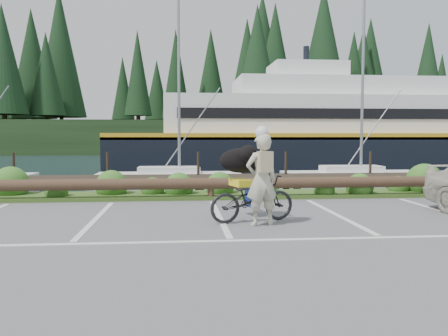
# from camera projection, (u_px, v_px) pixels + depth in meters

# --- Properties ---
(ground) EXTENTS (72.00, 72.00, 0.00)m
(ground) POSITION_uv_depth(u_px,v_px,m) (229.00, 236.00, 8.27)
(ground) COLOR #565658
(harbor_backdrop) EXTENTS (170.00, 160.00, 30.00)m
(harbor_backdrop) POSITION_uv_depth(u_px,v_px,m) (186.00, 145.00, 86.24)
(harbor_backdrop) COLOR #162636
(harbor_backdrop) RESTS_ON ground
(vegetation_strip) EXTENTS (34.00, 1.60, 0.10)m
(vegetation_strip) POSITION_uv_depth(u_px,v_px,m) (209.00, 195.00, 13.53)
(vegetation_strip) COLOR #3D5B21
(vegetation_strip) RESTS_ON ground
(log_rail) EXTENTS (32.00, 0.30, 0.60)m
(log_rail) POSITION_uv_depth(u_px,v_px,m) (211.00, 200.00, 12.84)
(log_rail) COLOR #443021
(log_rail) RESTS_ON ground
(bicycle) EXTENTS (1.92, 1.11, 0.95)m
(bicycle) POSITION_uv_depth(u_px,v_px,m) (252.00, 198.00, 9.60)
(bicycle) COLOR black
(bicycle) RESTS_ON ground
(cyclist) EXTENTS (0.74, 0.59, 1.79)m
(cyclist) POSITION_uv_depth(u_px,v_px,m) (262.00, 180.00, 9.18)
(cyclist) COLOR beige
(cyclist) RESTS_ON ground
(dog) EXTENTS (0.68, 1.01, 0.53)m
(dog) POSITION_uv_depth(u_px,v_px,m) (241.00, 160.00, 10.09)
(dog) COLOR black
(dog) RESTS_ON bicycle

